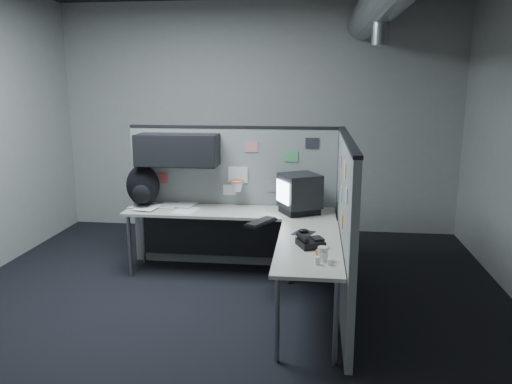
# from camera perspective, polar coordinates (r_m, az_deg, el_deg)

# --- Properties ---
(room) EXTENTS (5.62, 5.62, 3.22)m
(room) POSITION_cam_1_polar(r_m,az_deg,el_deg) (4.26, 3.42, 12.25)
(room) COLOR black
(room) RESTS_ON ground
(partition_back) EXTENTS (2.44, 0.42, 1.63)m
(partition_back) POSITION_cam_1_polar(r_m,az_deg,el_deg) (5.69, -4.14, 1.15)
(partition_back) COLOR gray
(partition_back) RESTS_ON ground
(partition_right) EXTENTS (0.07, 2.23, 1.63)m
(partition_right) POSITION_cam_1_polar(r_m,az_deg,el_deg) (4.66, 10.09, -3.84)
(partition_right) COLOR gray
(partition_right) RESTS_ON ground
(desk) EXTENTS (2.31, 2.11, 0.73)m
(desk) POSITION_cam_1_polar(r_m,az_deg,el_deg) (5.21, -0.84, -4.22)
(desk) COLOR #ABAA9B
(desk) RESTS_ON ground
(monitor) EXTENTS (0.51, 0.51, 0.43)m
(monitor) POSITION_cam_1_polar(r_m,az_deg,el_deg) (5.33, 4.99, -0.14)
(monitor) COLOR black
(monitor) RESTS_ON desk
(keyboard) EXTENTS (0.31, 0.42, 0.04)m
(keyboard) POSITION_cam_1_polar(r_m,az_deg,el_deg) (4.97, 0.57, -3.47)
(keyboard) COLOR black
(keyboard) RESTS_ON desk
(mouse) EXTENTS (0.23, 0.25, 0.04)m
(mouse) POSITION_cam_1_polar(r_m,az_deg,el_deg) (4.68, 5.45, -4.55)
(mouse) COLOR black
(mouse) RESTS_ON desk
(phone) EXTENTS (0.27, 0.28, 0.10)m
(phone) POSITION_cam_1_polar(r_m,az_deg,el_deg) (4.32, 6.18, -5.72)
(phone) COLOR black
(phone) RESTS_ON desk
(bottles) EXTENTS (0.14, 0.16, 0.08)m
(bottles) POSITION_cam_1_polar(r_m,az_deg,el_deg) (3.96, 7.50, -7.48)
(bottles) COLOR silver
(bottles) RESTS_ON desk
(cup) EXTENTS (0.10, 0.10, 0.11)m
(cup) POSITION_cam_1_polar(r_m,az_deg,el_deg) (3.99, 7.63, -7.00)
(cup) COLOR beige
(cup) RESTS_ON desk
(papers) EXTENTS (0.82, 0.60, 0.02)m
(papers) POSITION_cam_1_polar(r_m,az_deg,el_deg) (5.72, -10.22, -1.62)
(papers) COLOR white
(papers) RESTS_ON desk
(backpack) EXTENTS (0.42, 0.39, 0.47)m
(backpack) POSITION_cam_1_polar(r_m,az_deg,el_deg) (5.77, -12.80, 0.62)
(backpack) COLOR black
(backpack) RESTS_ON desk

